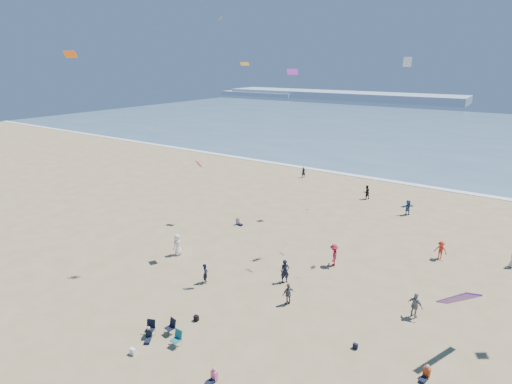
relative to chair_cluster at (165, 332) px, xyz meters
The scene contains 12 objects.
ground 3.60m from the chair_cluster, 66.12° to the right, with size 220.00×220.00×0.00m, color tan.
ocean 91.76m from the chair_cluster, 89.10° to the left, with size 220.00×100.00×0.06m, color #476B84.
surf_line 41.77m from the chair_cluster, 88.02° to the left, with size 220.00×1.20×0.08m, color white.
headland_far 176.73m from the chair_cluster, 109.35° to the left, with size 110.00×20.00×3.20m, color #7A8EA8.
headland_near 189.41m from the chair_cluster, 121.36° to the left, with size 40.00×14.00×2.00m, color #7A8EA8.
standing_flyers 13.72m from the chair_cluster, 62.55° to the left, with size 30.52×44.91×1.92m.
seated_group 3.76m from the chair_cluster, 31.12° to the left, with size 21.67×29.01×0.84m.
chair_cluster is the anchor object (origin of this frame).
white_tote 2.11m from the chair_cluster, 104.91° to the right, with size 0.35×0.20×0.40m, color white.
black_backpack 2.42m from the chair_cluster, 81.40° to the left, with size 0.30×0.22×0.38m, color black.
navy_bag 11.35m from the chair_cluster, 29.30° to the left, with size 0.28×0.18×0.34m, color black.
kites_aloft 20.83m from the chair_cluster, 43.07° to the left, with size 41.27×40.62×27.55m.
Camera 1 is at (14.41, -10.55, 15.95)m, focal length 28.00 mm.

